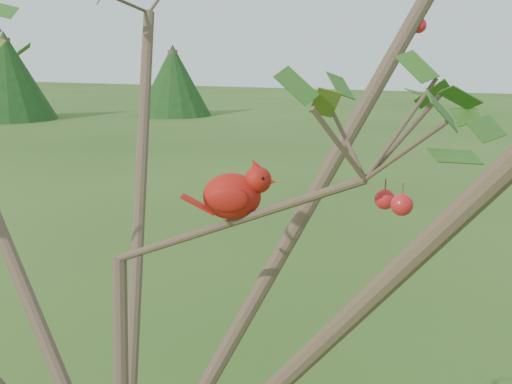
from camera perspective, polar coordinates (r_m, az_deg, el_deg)
crabapple_tree at (r=1.37m, az=-12.96°, el=-0.88°), size 2.35×2.05×2.95m
cardinal at (r=1.32m, az=-1.87°, el=-0.17°), size 0.20×0.13×0.14m
distant_trees at (r=24.23m, az=18.72°, el=9.53°), size 35.25×18.79×3.28m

